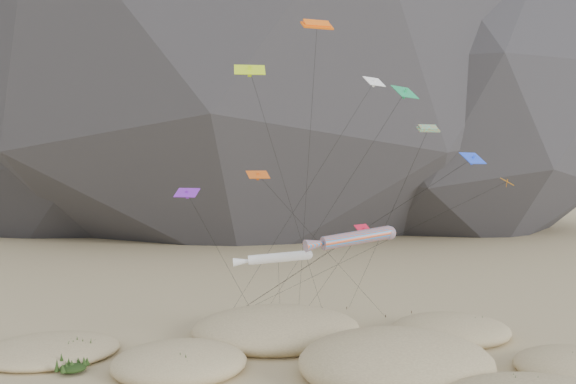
% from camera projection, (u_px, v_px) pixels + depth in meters
% --- Properties ---
extents(dunes, '(52.61, 37.62, 4.39)m').
position_uv_depth(dunes, '(336.00, 372.00, 41.75)').
color(dunes, '#CCB789').
rests_on(dunes, ground).
extents(dune_grass, '(41.73, 26.97, 1.55)m').
position_uv_depth(dune_grass, '(350.00, 373.00, 41.29)').
color(dune_grass, black).
rests_on(dune_grass, ground).
extents(kite_stakes, '(20.24, 4.23, 0.30)m').
position_uv_depth(kite_stakes, '(314.00, 313.00, 61.10)').
color(kite_stakes, '#3F2D1E').
rests_on(kite_stakes, ground).
extents(rainbow_tube_kite, '(8.06, 18.22, 11.24)m').
position_uv_depth(rainbow_tube_kite, '(354.00, 238.00, 44.73)').
color(rainbow_tube_kite, '#FF521A').
rests_on(rainbow_tube_kite, ground).
extents(white_tube_kite, '(6.66, 15.46, 9.15)m').
position_uv_depth(white_tube_kite, '(275.00, 258.00, 46.41)').
color(white_tube_kite, silver).
rests_on(white_tube_kite, ground).
extents(orange_parafoil, '(2.87, 14.83, 28.95)m').
position_uv_depth(orange_parafoil, '(317.00, 29.00, 48.97)').
color(orange_parafoil, '#FF620D').
rests_on(orange_parafoil, ground).
extents(multi_parafoil, '(4.13, 15.23, 19.80)m').
position_uv_depth(multi_parafoil, '(426.00, 133.00, 49.54)').
color(multi_parafoil, orange).
rests_on(multi_parafoil, ground).
extents(delta_kites, '(30.68, 20.46, 24.86)m').
position_uv_depth(delta_kites, '(353.00, 141.00, 48.85)').
color(delta_kites, '#BF4C12').
rests_on(delta_kites, ground).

